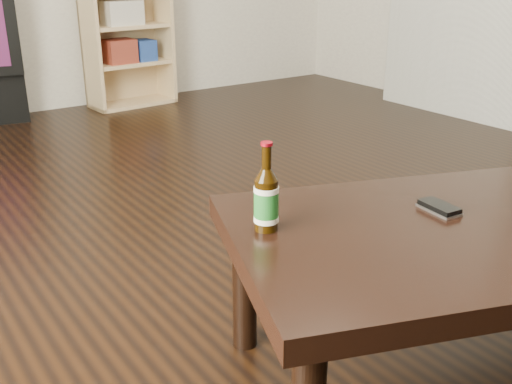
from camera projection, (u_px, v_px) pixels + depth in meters
floor at (323, 257)px, 2.31m from camera, size 5.00×6.00×0.01m
bookshelf at (125, 23)px, 4.48m from camera, size 0.66×0.34×1.19m
coffee_table at (470, 245)px, 1.52m from camera, size 1.38×1.08×0.45m
beer_bottle at (266, 200)px, 1.43m from camera, size 0.07×0.07×0.22m
phone at (439, 208)px, 1.56m from camera, size 0.07×0.12×0.02m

